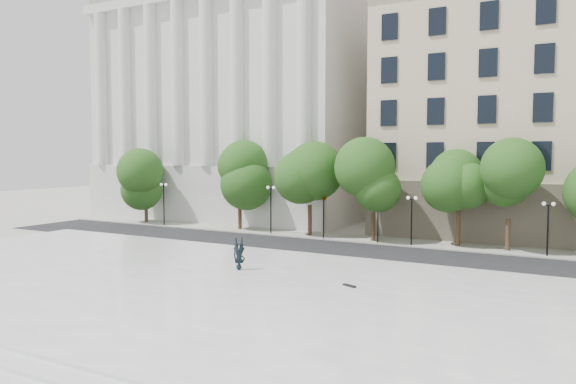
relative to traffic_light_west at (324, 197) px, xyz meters
name	(u,v)px	position (x,y,z in m)	size (l,w,h in m)	color
ground	(135,301)	(0.35, -22.30, -3.63)	(160.00, 160.00, 0.00)	#ACAAA3
plaza	(175,284)	(0.35, -19.30, -3.41)	(44.00, 22.00, 0.45)	white
street	(303,247)	(0.35, -4.30, -3.62)	(60.00, 8.00, 0.02)	black
far_sidewalk	(335,237)	(0.35, 1.70, -3.57)	(60.00, 4.00, 0.12)	#A19F94
building_west	(258,107)	(-16.65, 16.27, 9.25)	(31.50, 27.65, 25.60)	silver
traffic_light_west	(324,197)	(0.00, 0.00, 0.00)	(0.71, 1.63, 4.14)	black
traffic_light_east	(378,199)	(4.82, 0.00, -0.01)	(0.87, 1.59, 4.13)	black
person_lying	(239,265)	(1.85, -15.35, -2.92)	(0.69, 0.46, 1.90)	black
skateboard	(349,286)	(9.14, -16.03, -3.14)	(0.81, 0.21, 0.08)	black
street_trees	(350,182)	(1.88, 1.26, 1.25)	(45.64, 4.82, 7.58)	#382619
lamp_posts	(325,206)	(0.04, 0.30, -0.76)	(35.90, 0.28, 4.38)	black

